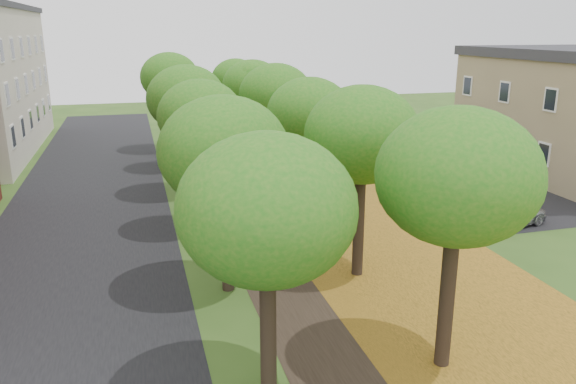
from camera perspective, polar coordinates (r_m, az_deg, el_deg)
ground at (r=15.38m, az=6.46°, el=-18.33°), size 120.00×120.00×0.00m
street_asphalt at (r=28.18m, az=-19.92°, el=-2.74°), size 8.00×70.00×0.01m
footpath at (r=28.49m, az=-4.76°, el=-1.58°), size 3.20×70.00×0.01m
leaf_verge at (r=29.77m, az=4.74°, el=-0.79°), size 7.50×70.00×0.01m
parking_lot at (r=34.38m, az=17.58°, el=0.82°), size 9.00×16.00×0.01m
tree_row_west at (r=27.08m, az=-9.62°, el=8.07°), size 4.03×34.03×6.70m
tree_row_east at (r=27.97m, az=0.30°, el=8.56°), size 4.03×34.03×6.70m
bench at (r=20.88m, az=0.96°, el=-7.14°), size 0.73×1.74×0.80m
car_silver at (r=27.43m, az=21.43°, el=-1.94°), size 4.19×2.48×1.34m
car_red at (r=28.85m, az=19.74°, el=-0.84°), size 4.36×1.90×1.39m
car_grey at (r=32.32m, az=14.64°, el=1.40°), size 5.07×2.49×1.42m
car_white at (r=34.25m, az=12.77°, el=2.18°), size 4.44×2.11×1.22m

